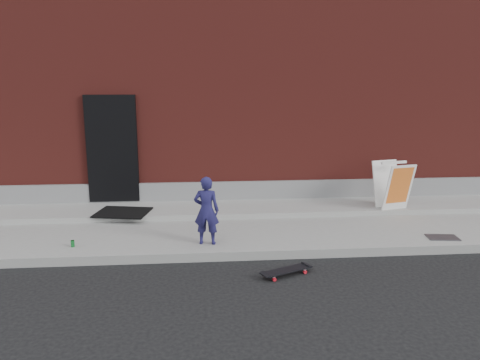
{
  "coord_description": "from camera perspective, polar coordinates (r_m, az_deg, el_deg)",
  "views": [
    {
      "loc": [
        -0.75,
        -6.97,
        2.81
      ],
      "look_at": [
        -0.09,
        0.8,
        1.15
      ],
      "focal_mm": 35.0,
      "sensor_mm": 36.0,
      "label": 1
    }
  ],
  "objects": [
    {
      "name": "pizza_sign",
      "position": [
        9.97,
        18.16,
        -0.58
      ],
      "size": [
        0.72,
        0.8,
        0.97
      ],
      "color": "white",
      "rests_on": "apron"
    },
    {
      "name": "sidewalk",
      "position": [
        8.93,
        0.18,
        -5.79
      ],
      "size": [
        20.0,
        3.0,
        0.15
      ],
      "primitive_type": "cube",
      "color": "gray",
      "rests_on": "ground"
    },
    {
      "name": "ground",
      "position": [
        7.55,
        1.19,
        -9.8
      ],
      "size": [
        80.0,
        80.0,
        0.0
      ],
      "primitive_type": "plane",
      "color": "black",
      "rests_on": "ground"
    },
    {
      "name": "apron",
      "position": [
        9.75,
        -0.29,
        -3.48
      ],
      "size": [
        20.0,
        1.2,
        0.1
      ],
      "primitive_type": "cube",
      "color": "gray",
      "rests_on": "sidewalk"
    },
    {
      "name": "child",
      "position": [
        7.7,
        -4.11,
        -3.73
      ],
      "size": [
        0.45,
        0.33,
        1.14
      ],
      "primitive_type": "imported",
      "rotation": [
        0.0,
        0.0,
        3.0
      ],
      "color": "#1E1B4E",
      "rests_on": "sidewalk"
    },
    {
      "name": "doormat",
      "position": [
        9.51,
        -14.1,
        -3.85
      ],
      "size": [
        1.13,
        0.98,
        0.03
      ],
      "primitive_type": "cube",
      "rotation": [
        0.0,
        0.0,
        -0.19
      ],
      "color": "black",
      "rests_on": "apron"
    },
    {
      "name": "soda_can",
      "position": [
        8.16,
        -19.73,
        -7.31
      ],
      "size": [
        0.08,
        0.08,
        0.11
      ],
      "primitive_type": "cylinder",
      "rotation": [
        0.0,
        0.0,
        0.38
      ],
      "color": "#1C8C37",
      "rests_on": "sidewalk"
    },
    {
      "name": "building",
      "position": [
        13.99,
        -1.83,
        10.75
      ],
      "size": [
        20.0,
        8.1,
        5.0
      ],
      "color": "maroon",
      "rests_on": "ground"
    },
    {
      "name": "skateboard",
      "position": [
        7.03,
        5.7,
        -10.93
      ],
      "size": [
        0.8,
        0.51,
        0.09
      ],
      "color": "red",
      "rests_on": "ground"
    },
    {
      "name": "utility_plate",
      "position": [
        8.84,
        23.46,
        -6.44
      ],
      "size": [
        0.55,
        0.39,
        0.02
      ],
      "primitive_type": "cube",
      "rotation": [
        0.0,
        0.0,
        -0.13
      ],
      "color": "#4C4C51",
      "rests_on": "sidewalk"
    }
  ]
}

